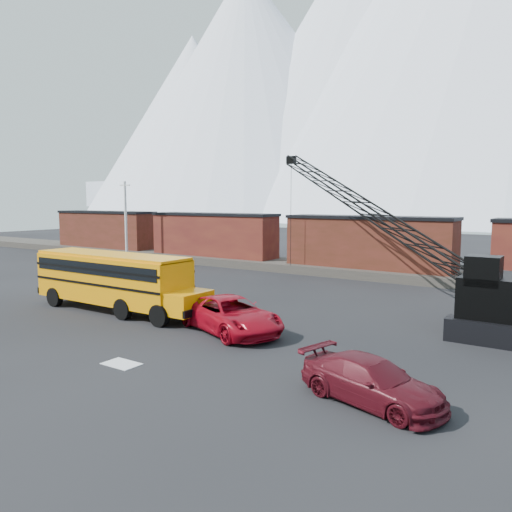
{
  "coord_description": "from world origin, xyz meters",
  "views": [
    {
      "loc": [
        14.84,
        -16.23,
        6.13
      ],
      "look_at": [
        -0.74,
        6.88,
        3.0
      ],
      "focal_mm": 35.0,
      "sensor_mm": 36.0,
      "label": 1
    }
  ],
  "objects": [
    {
      "name": "boxcar_mid",
      "position": [
        0.0,
        22.0,
        2.76
      ],
      "size": [
        13.7,
        3.1,
        4.17
      ],
      "color": "#572018",
      "rests_on": "gravel_berm"
    },
    {
      "name": "ground",
      "position": [
        0.0,
        0.0,
        0.0
      ],
      "size": [
        160.0,
        160.0,
        0.0
      ],
      "primitive_type": "plane",
      "color": "black",
      "rests_on": "ground"
    },
    {
      "name": "gravel_berm",
      "position": [
        0.0,
        22.0,
        0.35
      ],
      "size": [
        120.0,
        5.0,
        0.7
      ],
      "primitive_type": "cube",
      "color": "#4A443D",
      "rests_on": "ground"
    },
    {
      "name": "red_pickup",
      "position": [
        1.18,
        1.96,
        0.82
      ],
      "size": [
        6.53,
        4.76,
        1.65
      ],
      "primitive_type": "imported",
      "rotation": [
        0.0,
        0.0,
        1.19
      ],
      "color": "#A30718",
      "rests_on": "ground"
    },
    {
      "name": "boxcar_west_far",
      "position": [
        -32.0,
        22.0,
        2.76
      ],
      "size": [
        13.7,
        3.1,
        4.17
      ],
      "color": "#572018",
      "rests_on": "gravel_berm"
    },
    {
      "name": "school_bus",
      "position": [
        -6.76,
        1.96,
        1.79
      ],
      "size": [
        11.65,
        2.65,
        3.19
      ],
      "color": "orange",
      "rests_on": "ground"
    },
    {
      "name": "utility_pole",
      "position": [
        -24.0,
        18.0,
        4.15
      ],
      "size": [
        1.4,
        0.24,
        8.0
      ],
      "color": "silver",
      "rests_on": "ground"
    },
    {
      "name": "boxcar_west_near",
      "position": [
        -16.0,
        22.0,
        2.76
      ],
      "size": [
        13.7,
        3.1,
        4.17
      ],
      "color": "#461514",
      "rests_on": "gravel_berm"
    },
    {
      "name": "crawler_crane",
      "position": [
        2.52,
        13.84,
        5.87
      ],
      "size": [
        21.62,
        14.18,
        9.9
      ],
      "color": "black",
      "rests_on": "ground"
    },
    {
      "name": "snow_patch",
      "position": [
        0.5,
        -4.0,
        0.01
      ],
      "size": [
        1.4,
        0.9,
        0.02
      ],
      "primitive_type": "cube",
      "color": "silver",
      "rests_on": "ground"
    },
    {
      "name": "maroon_suv",
      "position": [
        9.62,
        -2.21,
        0.68
      ],
      "size": [
        5.04,
        3.05,
        1.37
      ],
      "primitive_type": "imported",
      "rotation": [
        0.0,
        0.0,
        1.31
      ],
      "color": "#4D0D16",
      "rests_on": "ground"
    }
  ]
}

